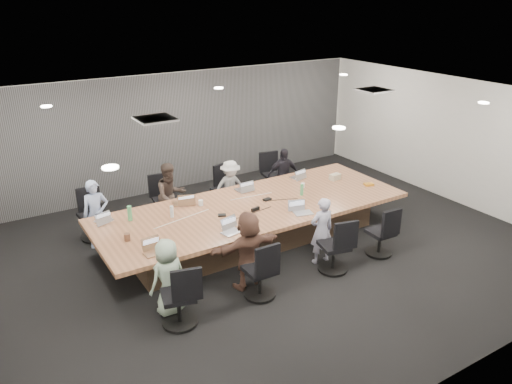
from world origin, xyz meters
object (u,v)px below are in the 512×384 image
chair_6 (334,250)px  snack_packet (369,184)px  chair_7 (380,236)px  chair_2 (223,192)px  mug_brown (127,237)px  conference_table (253,221)px  person_0 (96,214)px  person_3 (283,175)px  laptop_6 (303,213)px  person_6 (322,231)px  bottle_clear (172,212)px  chair_1 (165,204)px  laptop_4 (154,253)px  chair_5 (260,274)px  laptop_2 (243,189)px  laptop_5 (232,232)px  laptop_1 (182,203)px  person_5 (248,250)px  chair_4 (178,300)px  bottle_green_left (130,213)px  chair_3 (275,178)px  bottle_green_right (302,190)px  laptop_3 (297,177)px  laptop_0 (104,220)px  person_2 (231,188)px  person_4 (168,277)px  person_1 (171,196)px  canvas_bag (335,177)px  chair_0 (93,219)px  stapler (255,209)px

chair_6 → snack_packet: size_ratio=4.20×
chair_7 → snack_packet: (0.94, 1.33, 0.39)m
chair_2 → mug_brown: size_ratio=6.00×
conference_table → person_0: size_ratio=4.54×
person_3 → laptop_6: size_ratio=3.79×
person_6 → bottle_clear: size_ratio=5.79×
chair_1 → laptop_4: 2.78m
chair_5 → laptop_2: chair_5 is taller
person_6 → laptop_5: bearing=-12.6°
laptop_1 → person_5: person_5 is taller
chair_4 → chair_5: size_ratio=1.02×
chair_6 → laptop_1: size_ratio=2.39×
laptop_6 → bottle_green_left: size_ratio=1.19×
laptop_6 → bottle_clear: (-2.11, 1.12, 0.10)m
chair_1 → person_5: 3.07m
person_3 → laptop_4: bearing=-136.9°
chair_3 → laptop_5: (-2.54, -2.50, 0.31)m
bottle_green_right → chair_2: bearing=115.7°
laptop_6 → mug_brown: 3.16m
laptop_2 → person_3: size_ratio=0.26×
chair_3 → person_5: bearing=60.2°
chair_1 → laptop_3: (2.75, -0.90, 0.34)m
laptop_0 → bottle_green_right: bearing=152.1°
chair_6 → laptop_6: size_ratio=2.43×
mug_brown → snack_packet: bearing=-2.4°
bottle_green_right → bottle_clear: 2.65m
bottle_clear → laptop_3: bearing=8.7°
chair_1 → person_2: bearing=173.2°
conference_table → laptop_4: (-2.30, -0.80, 0.35)m
chair_4 → person_6: bearing=21.0°
chair_5 → person_4: size_ratio=0.65×
laptop_0 → person_1: size_ratio=0.21×
chair_7 → person_5: size_ratio=0.56×
laptop_1 → chair_1: bearing=-77.0°
laptop_1 → chair_5: bearing=107.7°
laptop_1 → person_4: person_4 is taller
chair_3 → laptop_5: 3.58m
person_2 → bottle_green_left: person_2 is taller
person_5 → bottle_clear: 1.79m
person_5 → laptop_5: size_ratio=4.11×
chair_7 → person_3: 3.06m
bottle_green_right → canvas_bag: bearing=16.4°
chair_0 → laptop_0: (0.00, -0.90, 0.34)m
chair_2 → stapler: bearing=65.1°
chair_4 → canvas_bag: 4.96m
laptop_5 → bottle_green_left: 1.90m
conference_table → chair_0: 3.13m
canvas_bag → person_4: bearing=-160.3°
chair_4 → person_1: 3.28m
laptop_0 → chair_5: bearing=109.6°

